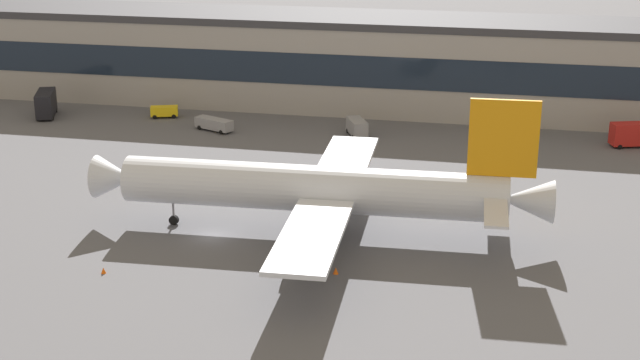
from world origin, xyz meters
TOP-DOWN VIEW (x-y plane):
  - ground_plane at (0.00, 0.00)m, footprint 600.00×600.00m
  - terminal_building at (0.00, 60.53)m, footprint 176.79×16.60m
  - airliner at (11.73, 3.12)m, footprint 51.45×43.85m
  - follow_me_car at (-23.64, 46.70)m, footprint 4.78×3.22m
  - belt_loader at (-13.00, 40.80)m, footprint 6.66×4.42m
  - baggage_tug at (33.49, 48.07)m, footprint 3.76×4.08m
  - catering_truck at (-42.64, 43.18)m, footprint 4.97×7.65m
  - crew_van at (9.13, 42.57)m, footprint 4.16×5.64m
  - stair_truck at (49.50, 45.44)m, footprint 6.45×4.12m
  - traffic_cone_0 at (-7.68, -11.70)m, footprint 0.51×0.51m
  - traffic_cone_1 at (15.43, -6.95)m, footprint 0.56×0.56m

SIDE VIEW (x-z plane):
  - ground_plane at x=0.00m, z-range 0.00..0.00m
  - traffic_cone_0 at x=-7.68m, z-range 0.00..0.63m
  - traffic_cone_1 at x=15.43m, z-range 0.00..0.70m
  - baggage_tug at x=33.49m, z-range 0.16..2.01m
  - follow_me_car at x=-23.64m, z-range 0.17..2.02m
  - belt_loader at x=-13.00m, z-range 0.18..2.13m
  - crew_van at x=9.13m, z-range 0.18..2.73m
  - stair_truck at x=49.50m, z-range 0.20..3.75m
  - catering_truck at x=-42.64m, z-range 0.22..4.37m
  - airliner at x=11.73m, z-range -2.80..13.50m
  - terminal_building at x=0.00m, z-range 0.02..15.48m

